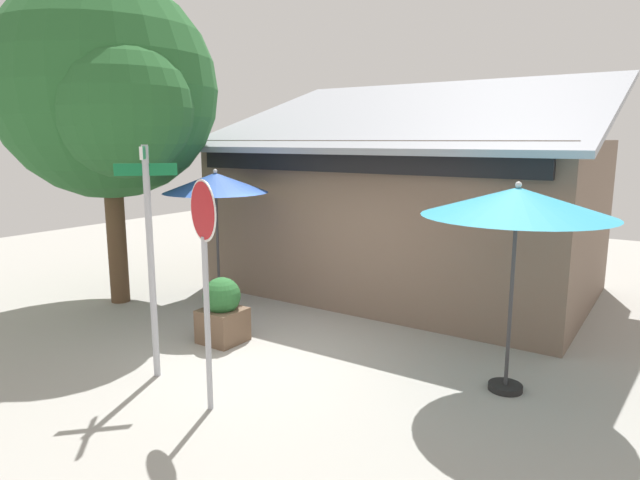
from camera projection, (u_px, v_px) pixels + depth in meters
The scene contains 8 objects.
ground_plane at pixel (278, 357), 8.43m from camera, with size 28.00×28.00×0.10m, color #9E9B93.
cafe_building at pixel (405, 211), 11.93m from camera, with size 7.99×5.30×4.66m.
street_sign_post at pixel (150, 241), 7.31m from camera, with size 0.63×0.63×3.18m.
stop_sign at pixel (205, 255), 6.37m from camera, with size 0.67×0.28×2.81m.
patio_umbrella_royal_blue_left at pixel (216, 184), 10.05m from camera, with size 1.93×1.93×2.72m.
patio_umbrella_teal_center at pixel (517, 203), 6.77m from camera, with size 2.36×2.36×2.74m.
shade_tree at pixel (109, 92), 10.26m from camera, with size 4.45×4.18×6.29m.
sidewalk_planter at pixel (222, 311), 8.86m from camera, with size 0.65×0.65×1.07m.
Camera 1 is at (4.97, -6.25, 3.25)m, focal length 30.77 mm.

